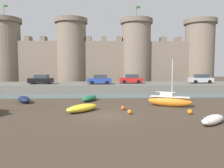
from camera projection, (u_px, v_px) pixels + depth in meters
name	position (u px, v px, depth m)	size (l,w,h in m)	color
ground_plane	(105.00, 116.00, 19.38)	(160.00, 160.00, 0.00)	#423528
water_channel	(104.00, 96.00, 32.33)	(80.00, 4.50, 0.10)	slate
quay_road	(104.00, 87.00, 39.50)	(56.50, 10.00, 1.42)	#666059
castle	(104.00, 56.00, 50.11)	(51.87, 7.37, 18.22)	#7A6B5B
rowboat_foreground_right	(90.00, 98.00, 27.87)	(2.34, 3.71, 0.71)	#1E6B47
rowboat_midflat_centre	(213.00, 119.00, 16.45)	(2.90, 2.59, 0.70)	silver
sailboat_near_channel_right	(169.00, 101.00, 23.90)	(4.76, 2.87, 5.15)	orange
rowboat_foreground_left	(24.00, 99.00, 26.56)	(2.79, 3.45, 0.79)	#141E3D
rowboat_midflat_right	(82.00, 108.00, 21.07)	(3.46, 3.55, 0.74)	yellow
mooring_buoy_off_centre	(190.00, 112.00, 19.95)	(0.47, 0.47, 0.47)	orange
mooring_buoy_near_channel	(123.00, 108.00, 21.94)	(0.43, 0.43, 0.43)	#E04C1E
mooring_buoy_mid_mud	(130.00, 112.00, 20.03)	(0.41, 0.41, 0.41)	orange
car_quay_centre_east	(201.00, 79.00, 39.49)	(4.12, 1.93, 1.62)	#B2B5B7
car_quay_west	(41.00, 79.00, 37.70)	(4.12, 1.93, 1.62)	black
car_quay_centre_west	(100.00, 80.00, 37.32)	(4.12, 1.93, 1.62)	#263F99
car_quay_east	(131.00, 79.00, 39.19)	(4.12, 1.93, 1.62)	red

